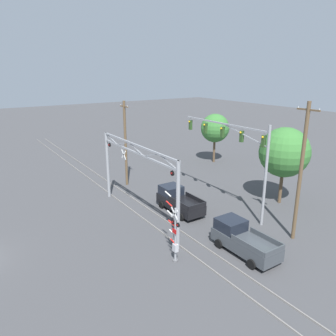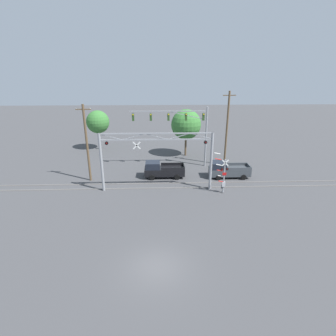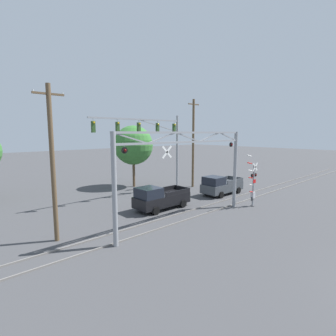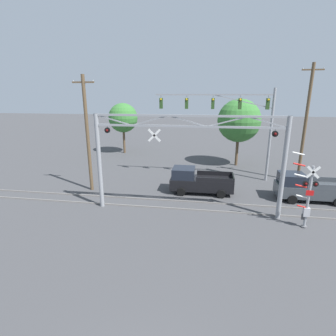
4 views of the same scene
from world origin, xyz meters
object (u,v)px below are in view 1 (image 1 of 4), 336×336
crossing_signal_mast (175,236)px  background_tree_far_left_verge (284,152)px  pickup_truck_following (242,239)px  utility_pole_left (125,143)px  utility_pole_right (301,172)px  crossing_gantry (136,171)px  pickup_truck_lead (178,201)px  background_tree_beyond_span (215,128)px  traffic_signal_span (240,148)px

crossing_signal_mast → background_tree_far_left_verge: bearing=100.7°
crossing_signal_mast → pickup_truck_following: 5.13m
background_tree_far_left_verge → crossing_signal_mast: bearing=-79.3°
pickup_truck_following → utility_pole_left: bearing=-178.6°
utility_pole_right → utility_pole_left: bearing=-164.2°
crossing_gantry → utility_pole_right: (9.98, 8.42, 1.09)m
utility_pole_right → background_tree_far_left_verge: size_ratio=1.41×
crossing_gantry → pickup_truck_following: size_ratio=2.45×
pickup_truck_following → pickup_truck_lead: bearing=177.7°
pickup_truck_lead → background_tree_beyond_span: background_tree_beyond_span is taller
crossing_signal_mast → pickup_truck_lead: 8.51m
utility_pole_right → traffic_signal_span: bearing=-177.7°
pickup_truck_following → traffic_signal_span: bearing=138.3°
crossing_signal_mast → pickup_truck_lead: (-6.77, 5.08, -0.94)m
utility_pole_left → utility_pole_right: 19.18m
crossing_signal_mast → pickup_truck_following: size_ratio=0.93×
pickup_truck_following → background_tree_far_left_verge: bearing=114.4°
pickup_truck_lead → background_tree_beyond_span: bearing=128.1°
utility_pole_right → background_tree_beyond_span: utility_pole_right is taller
crossing_signal_mast → utility_pole_left: bearing=164.8°
crossing_signal_mast → utility_pole_left: size_ratio=0.50×
crossing_signal_mast → pickup_truck_following: bearing=70.2°
pickup_truck_lead → utility_pole_left: bearing=-175.2°
utility_pole_left → background_tree_far_left_verge: utility_pole_left is taller
crossing_signal_mast → utility_pole_right: (2.54, 9.54, 3.54)m
traffic_signal_span → utility_pole_left: 13.50m
crossing_signal_mast → utility_pole_right: utility_pole_right is taller
crossing_gantry → background_tree_far_left_verge: size_ratio=1.68×
crossing_gantry → pickup_truck_lead: crossing_gantry is taller
utility_pole_left → traffic_signal_span: bearing=21.8°
pickup_truck_following → utility_pole_right: size_ratio=0.49×
utility_pole_left → background_tree_far_left_verge: 16.68m
traffic_signal_span → pickup_truck_following: (5.12, -4.56, -5.11)m
pickup_truck_following → background_tree_beyond_span: (-19.43, 14.30, 3.88)m
pickup_truck_following → utility_pole_left: 18.05m
pickup_truck_following → utility_pole_right: utility_pole_right is taller
traffic_signal_span → utility_pole_right: bearing=2.3°
pickup_truck_following → utility_pole_right: (0.83, 4.80, 4.48)m
crossing_signal_mast → background_tree_far_left_verge: 15.18m
pickup_truck_lead → utility_pole_left: utility_pole_left is taller
crossing_gantry → traffic_signal_span: size_ratio=1.17×
traffic_signal_span → utility_pole_right: size_ratio=1.02×
pickup_truck_following → crossing_gantry: bearing=-158.5°
pickup_truck_lead → background_tree_beyond_span: (-10.95, 13.96, 3.88)m
pickup_truck_lead → pickup_truck_following: 8.48m
background_tree_beyond_span → utility_pole_right: bearing=-25.1°
crossing_signal_mast → utility_pole_right: bearing=75.1°
pickup_truck_lead → utility_pole_left: size_ratio=0.54×
traffic_signal_span → pickup_truck_lead: 7.43m
crossing_signal_mast → traffic_signal_span: bearing=110.1°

